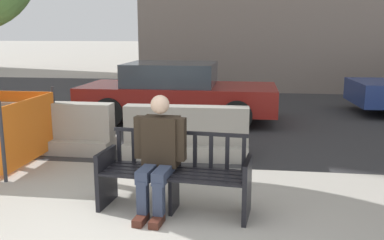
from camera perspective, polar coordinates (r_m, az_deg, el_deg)
street_asphalt at (r=12.36m, az=1.19°, el=2.32°), size 120.00×12.00×0.01m
street_bench at (r=4.85m, az=-2.35°, el=-7.56°), size 1.73×0.69×0.88m
seated_person at (r=4.76m, az=-4.49°, el=-4.27°), size 0.59×0.75×1.31m
jersey_barrier_centre at (r=6.92m, az=-0.77°, el=-2.21°), size 2.02×0.73×0.84m
jersey_barrier_left at (r=7.63m, az=-17.67°, el=-1.46°), size 2.01×0.71×0.84m
car_sedan_far at (r=9.78m, az=-2.02°, el=3.75°), size 4.37×2.02×1.32m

